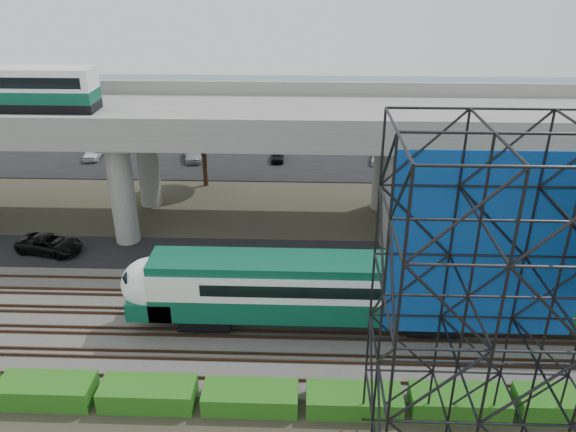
{
  "coord_description": "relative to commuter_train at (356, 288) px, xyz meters",
  "views": [
    {
      "loc": [
        3.58,
        -25.0,
        20.1
      ],
      "look_at": [
        2.45,
        6.0,
        5.41
      ],
      "focal_mm": 35.0,
      "sensor_mm": 36.0,
      "label": 1
    }
  ],
  "objects": [
    {
      "name": "ballast_bed",
      "position": [
        -6.46,
        0.0,
        -2.78
      ],
      "size": [
        90.0,
        12.0,
        0.2
      ],
      "primitive_type": "cube",
      "color": "slate",
      "rests_on": "ground"
    },
    {
      "name": "ground",
      "position": [
        -6.46,
        -2.0,
        -2.88
      ],
      "size": [
        140.0,
        140.0,
        0.0
      ],
      "primitive_type": "plane",
      "color": "#474233",
      "rests_on": "ground"
    },
    {
      "name": "overpass",
      "position": [
        -7.8,
        14.0,
        5.33
      ],
      "size": [
        80.0,
        12.0,
        12.4
      ],
      "color": "#9E9B93",
      "rests_on": "ground"
    },
    {
      "name": "hedge_strip",
      "position": [
        -5.46,
        -6.3,
        -2.32
      ],
      "size": [
        34.6,
        1.8,
        1.2
      ],
      "color": "#226216",
      "rests_on": "ground"
    },
    {
      "name": "rail_tracks",
      "position": [
        -6.46,
        -0.0,
        -2.6
      ],
      "size": [
        90.0,
        9.52,
        0.16
      ],
      "color": "#472D1E",
      "rests_on": "ballast_bed"
    },
    {
      "name": "scaffold_tower",
      "position": [
        4.42,
        -9.98,
        4.59
      ],
      "size": [
        9.36,
        6.36,
        15.0
      ],
      "color": "black",
      "rests_on": "ground"
    },
    {
      "name": "harbor_water",
      "position": [
        -6.46,
        54.0,
        -2.87
      ],
      "size": [
        140.0,
        40.0,
        0.03
      ],
      "primitive_type": "cube",
      "color": "#445D71",
      "rests_on": "ground"
    },
    {
      "name": "service_road",
      "position": [
        -6.46,
        8.5,
        -2.84
      ],
      "size": [
        90.0,
        5.0,
        0.08
      ],
      "primitive_type": "cube",
      "color": "black",
      "rests_on": "ground"
    },
    {
      "name": "suv",
      "position": [
        -21.62,
        8.45,
        -2.14
      ],
      "size": [
        5.15,
        3.17,
        1.33
      ],
      "primitive_type": "imported",
      "rotation": [
        0.0,
        0.0,
        1.36
      ],
      "color": "black",
      "rests_on": "service_road"
    },
    {
      "name": "trees",
      "position": [
        -11.13,
        14.17,
        2.69
      ],
      "size": [
        40.94,
        16.94,
        7.69
      ],
      "color": "#382314",
      "rests_on": "ground"
    },
    {
      "name": "parking_lot",
      "position": [
        -6.46,
        32.0,
        -2.84
      ],
      "size": [
        90.0,
        18.0,
        0.08
      ],
      "primitive_type": "cube",
      "color": "black",
      "rests_on": "ground"
    },
    {
      "name": "commuter_train",
      "position": [
        0.0,
        0.0,
        0.0
      ],
      "size": [
        29.3,
        3.06,
        4.3
      ],
      "color": "black",
      "rests_on": "rail_tracks"
    },
    {
      "name": "parked_cars",
      "position": [
        -6.06,
        31.69,
        -2.19
      ],
      "size": [
        38.69,
        9.8,
        1.31
      ],
      "color": "white",
      "rests_on": "parking_lot"
    }
  ]
}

